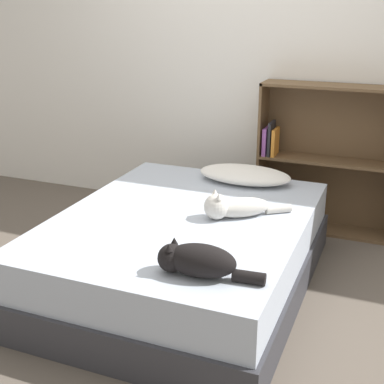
{
  "coord_description": "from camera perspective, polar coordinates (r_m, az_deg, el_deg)",
  "views": [
    {
      "loc": [
        1.14,
        -2.68,
        1.65
      ],
      "look_at": [
        0.0,
        0.14,
        0.56
      ],
      "focal_mm": 50.0,
      "sensor_mm": 36.0,
      "label": 1
    }
  ],
  "objects": [
    {
      "name": "pillow",
      "position": [
        3.72,
        5.64,
        1.85
      ],
      "size": [
        0.65,
        0.35,
        0.11
      ],
      "color": "white",
      "rests_on": "bed"
    },
    {
      "name": "ground_plane",
      "position": [
        3.35,
        -0.9,
        -9.8
      ],
      "size": [
        8.0,
        8.0,
        0.0
      ],
      "primitive_type": "plane",
      "color": "brown"
    },
    {
      "name": "cat_dark",
      "position": [
        2.45,
        0.48,
        -7.33
      ],
      "size": [
        0.51,
        0.19,
        0.16
      ],
      "rotation": [
        0.0,
        0.0,
        3.22
      ],
      "color": "black",
      "rests_on": "bed"
    },
    {
      "name": "bed",
      "position": [
        3.24,
        -0.93,
        -6.32
      ],
      "size": [
        1.44,
        1.85,
        0.46
      ],
      "color": "#333338",
      "rests_on": "ground_plane"
    },
    {
      "name": "cat_light",
      "position": [
        3.11,
        4.46,
        -1.61
      ],
      "size": [
        0.46,
        0.36,
        0.17
      ],
      "rotation": [
        0.0,
        0.0,
        3.76
      ],
      "color": "beige",
      "rests_on": "bed"
    },
    {
      "name": "wall_back",
      "position": [
        4.2,
        6.36,
        14.17
      ],
      "size": [
        8.0,
        0.06,
        2.5
      ],
      "color": "white",
      "rests_on": "ground_plane"
    },
    {
      "name": "bookshelf",
      "position": [
        4.09,
        14.03,
        3.6
      ],
      "size": [
        1.0,
        0.26,
        1.1
      ],
      "color": "brown",
      "rests_on": "ground_plane"
    }
  ]
}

